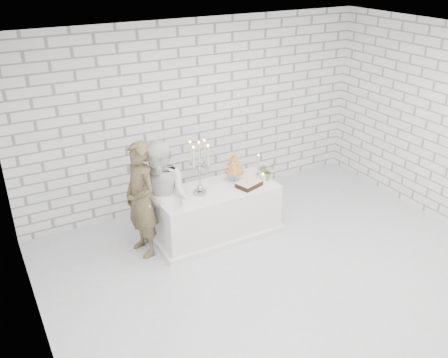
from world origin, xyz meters
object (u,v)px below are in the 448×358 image
at_px(cake_table, 216,211).
at_px(candelabra, 200,168).
at_px(groom, 141,200).
at_px(bride, 162,199).
at_px(croquembouche, 234,166).

relative_size(cake_table, candelabra, 2.23).
bearing_deg(groom, candelabra, 73.90).
xyz_separation_m(bride, croquembouche, (1.23, 0.15, 0.15)).
distance_m(cake_table, groom, 1.22).
height_order(cake_table, croquembouche, croquembouche).
bearing_deg(groom, bride, 63.32).
distance_m(bride, croquembouche, 1.25).
bearing_deg(croquembouche, bride, -172.87).
xyz_separation_m(cake_table, groom, (-1.13, 0.06, 0.46)).
bearing_deg(groom, croquembouche, 82.24).
distance_m(cake_table, candelabra, 0.83).
bearing_deg(candelabra, bride, 179.71).
xyz_separation_m(groom, bride, (0.28, -0.08, -0.01)).
height_order(cake_table, candelabra, candelabra).
height_order(groom, candelabra, groom).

